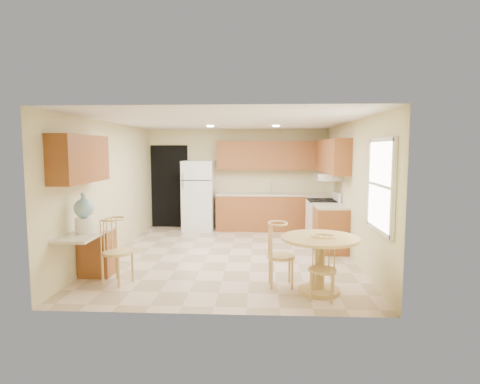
{
  "coord_description": "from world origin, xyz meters",
  "views": [
    {
      "loc": [
        0.57,
        -7.4,
        1.98
      ],
      "look_at": [
        0.18,
        0.3,
        1.17
      ],
      "focal_mm": 30.0,
      "sensor_mm": 36.0,
      "label": 1
    }
  ],
  "objects_px": {
    "water_crock": "(84,215)",
    "chair_table_a": "(281,249)",
    "dining_table": "(320,256)",
    "chair_desk": "(115,246)",
    "stove": "(323,221)",
    "chair_table_b": "(324,263)",
    "refrigerator": "(199,195)"
  },
  "relations": [
    {
      "from": "stove",
      "to": "water_crock",
      "type": "relative_size",
      "value": 1.85
    },
    {
      "from": "stove",
      "to": "water_crock",
      "type": "height_order",
      "value": "water_crock"
    },
    {
      "from": "water_crock",
      "to": "chair_desk",
      "type": "bearing_deg",
      "value": -3.04
    },
    {
      "from": "chair_table_a",
      "to": "chair_table_b",
      "type": "distance_m",
      "value": 0.73
    },
    {
      "from": "chair_table_a",
      "to": "water_crock",
      "type": "distance_m",
      "value": 2.92
    },
    {
      "from": "chair_table_b",
      "to": "chair_desk",
      "type": "height_order",
      "value": "chair_desk"
    },
    {
      "from": "stove",
      "to": "chair_table_a",
      "type": "height_order",
      "value": "stove"
    },
    {
      "from": "refrigerator",
      "to": "dining_table",
      "type": "bearing_deg",
      "value": -61.56
    },
    {
      "from": "chair_desk",
      "to": "water_crock",
      "type": "xyz_separation_m",
      "value": [
        -0.45,
        0.02,
        0.45
      ]
    },
    {
      "from": "water_crock",
      "to": "stove",
      "type": "bearing_deg",
      "value": 36.58
    },
    {
      "from": "chair_table_a",
      "to": "dining_table",
      "type": "bearing_deg",
      "value": 69.23
    },
    {
      "from": "stove",
      "to": "dining_table",
      "type": "bearing_deg",
      "value": -99.55
    },
    {
      "from": "chair_desk",
      "to": "chair_table_b",
      "type": "bearing_deg",
      "value": 101.74
    },
    {
      "from": "refrigerator",
      "to": "chair_desk",
      "type": "relative_size",
      "value": 1.78
    },
    {
      "from": "dining_table",
      "to": "chair_table_b",
      "type": "distance_m",
      "value": 0.34
    },
    {
      "from": "dining_table",
      "to": "chair_table_a",
      "type": "relative_size",
      "value": 1.15
    },
    {
      "from": "refrigerator",
      "to": "dining_table",
      "type": "relative_size",
      "value": 1.6
    },
    {
      "from": "chair_table_b",
      "to": "chair_desk",
      "type": "relative_size",
      "value": 0.88
    },
    {
      "from": "stove",
      "to": "refrigerator",
      "type": "bearing_deg",
      "value": 157.01
    },
    {
      "from": "refrigerator",
      "to": "water_crock",
      "type": "xyz_separation_m",
      "value": [
        -1.05,
        -4.13,
        0.18
      ]
    },
    {
      "from": "chair_table_a",
      "to": "chair_table_b",
      "type": "bearing_deg",
      "value": 42.44
    },
    {
      "from": "chair_table_b",
      "to": "water_crock",
      "type": "height_order",
      "value": "water_crock"
    },
    {
      "from": "water_crock",
      "to": "chair_table_a",
      "type": "bearing_deg",
      "value": -0.9
    },
    {
      "from": "water_crock",
      "to": "chair_table_b",
      "type": "bearing_deg",
      "value": -9.15
    },
    {
      "from": "refrigerator",
      "to": "chair_table_a",
      "type": "xyz_separation_m",
      "value": [
        1.83,
        -4.18,
        -0.29
      ]
    },
    {
      "from": "refrigerator",
      "to": "stove",
      "type": "height_order",
      "value": "refrigerator"
    },
    {
      "from": "refrigerator",
      "to": "chair_desk",
      "type": "distance_m",
      "value": 4.21
    },
    {
      "from": "water_crock",
      "to": "refrigerator",
      "type": "bearing_deg",
      "value": 75.75
    },
    {
      "from": "chair_table_b",
      "to": "stove",
      "type": "bearing_deg",
      "value": -84.88
    },
    {
      "from": "stove",
      "to": "chair_desk",
      "type": "distance_m",
      "value": 4.55
    },
    {
      "from": "chair_table_a",
      "to": "chair_desk",
      "type": "bearing_deg",
      "value": -94.16
    },
    {
      "from": "stove",
      "to": "water_crock",
      "type": "bearing_deg",
      "value": -143.42
    }
  ]
}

